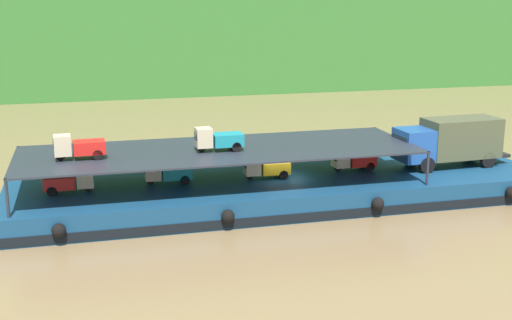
# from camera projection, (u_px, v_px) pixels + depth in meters

# --- Properties ---
(ground_plane) EXTENTS (400.00, 400.00, 0.00)m
(ground_plane) POSITION_uv_depth(u_px,v_px,m) (282.00, 201.00, 40.41)
(ground_plane) COLOR olive
(cargo_barge) EXTENTS (32.30, 8.90, 1.50)m
(cargo_barge) POSITION_uv_depth(u_px,v_px,m) (282.00, 190.00, 40.21)
(cargo_barge) COLOR navy
(cargo_barge) RESTS_ON ground
(covered_lorry) EXTENTS (7.93, 2.57, 3.10)m
(covered_lorry) POSITION_uv_depth(u_px,v_px,m) (450.00, 141.00, 42.27)
(covered_lorry) COLOR #1E4C99
(covered_lorry) RESTS_ON cargo_barge
(cargo_rack) EXTENTS (23.10, 7.52, 2.00)m
(cargo_rack) POSITION_uv_depth(u_px,v_px,m) (220.00, 150.00, 38.65)
(cargo_rack) COLOR #232833
(cargo_rack) RESTS_ON cargo_barge
(mini_truck_lower_stern) EXTENTS (2.75, 1.22, 1.38)m
(mini_truck_lower_stern) POSITION_uv_depth(u_px,v_px,m) (70.00, 180.00, 36.88)
(mini_truck_lower_stern) COLOR red
(mini_truck_lower_stern) RESTS_ON cargo_barge
(mini_truck_lower_aft) EXTENTS (2.78, 1.27, 1.38)m
(mini_truck_lower_aft) POSITION_uv_depth(u_px,v_px,m) (167.00, 172.00, 38.71)
(mini_truck_lower_aft) COLOR teal
(mini_truck_lower_aft) RESTS_ON cargo_barge
(mini_truck_lower_mid) EXTENTS (2.76, 1.24, 1.38)m
(mini_truck_lower_mid) POSITION_uv_depth(u_px,v_px,m) (266.00, 167.00, 39.80)
(mini_truck_lower_mid) COLOR gold
(mini_truck_lower_mid) RESTS_ON cargo_barge
(mini_truck_lower_fore) EXTENTS (2.78, 1.26, 1.38)m
(mini_truck_lower_fore) POSITION_uv_depth(u_px,v_px,m) (353.00, 159.00, 41.61)
(mini_truck_lower_fore) COLOR red
(mini_truck_lower_fore) RESTS_ON cargo_barge
(mini_truck_upper_stern) EXTENTS (2.79, 1.28, 1.38)m
(mini_truck_upper_stern) POSITION_uv_depth(u_px,v_px,m) (79.00, 147.00, 36.11)
(mini_truck_upper_stern) COLOR red
(mini_truck_upper_stern) RESTS_ON cargo_rack
(mini_truck_upper_mid) EXTENTS (2.75, 1.22, 1.38)m
(mini_truck_upper_mid) POSITION_uv_depth(u_px,v_px,m) (218.00, 139.00, 38.04)
(mini_truck_upper_mid) COLOR teal
(mini_truck_upper_mid) RESTS_ON cargo_rack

